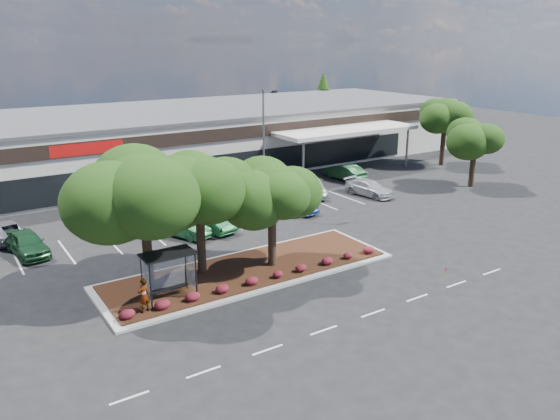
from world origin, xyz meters
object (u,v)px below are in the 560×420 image
light_pole (265,161)px  car_1 (115,221)px  survey_stake (445,274)px  car_0 (27,243)px

light_pole → car_1: 12.13m
light_pole → car_1: (-11.28, 2.64, -3.60)m
light_pole → car_1: bearing=166.8°
light_pole → car_1: light_pole is taller
light_pole → survey_stake: bearing=-83.8°
car_0 → light_pole: bearing=-12.2°
car_0 → survey_stake: bearing=-51.1°
car_1 → light_pole: bearing=-24.6°
survey_stake → car_0: car_0 is taller
survey_stake → car_0: bearing=137.0°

